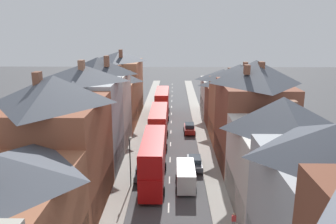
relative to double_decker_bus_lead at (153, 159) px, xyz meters
name	(u,v)px	position (x,y,z in m)	size (l,w,h in m)	color
pavement_left	(142,128)	(-3.29, 20.66, -2.75)	(2.20, 104.00, 0.14)	#A8A399
pavement_right	(200,128)	(6.91, 20.66, -2.75)	(2.20, 104.00, 0.14)	#A8A399
centre_line_dashes	(171,132)	(1.81, 18.66, -2.81)	(0.14, 97.80, 0.01)	silver
terrace_row_left	(86,123)	(-8.38, 3.72, 3.16)	(8.00, 66.47, 13.53)	#BCB7A8
terrace_row_right	(262,132)	(11.99, 0.58, 3.08)	(8.00, 66.83, 13.79)	brown
double_decker_bus_lead	(153,159)	(0.00, 0.00, 0.00)	(2.74, 10.80, 5.30)	#B70F0F
double_decker_bus_mid_street	(159,125)	(0.00, 13.05, 0.00)	(2.74, 10.80, 5.30)	red
double_decker_bus_far_approaching	(162,103)	(0.00, 28.35, 0.00)	(2.74, 10.80, 5.30)	red
car_near_silver	(156,109)	(-1.29, 30.93, -1.98)	(1.90, 4.06, 1.66)	maroon
car_parked_right_a	(195,162)	(4.91, 3.94, -2.01)	(1.90, 4.34, 1.59)	#4C515B
car_mid_black	(165,93)	(0.01, 48.81, -1.97)	(1.90, 4.06, 1.69)	maroon
car_parked_left_b	(143,172)	(-1.29, 1.09, -2.02)	(1.90, 3.88, 1.58)	#4C515B
car_mid_white	(189,128)	(4.91, 18.10, -1.97)	(1.90, 4.32, 1.69)	maroon
car_parked_right_b	(164,98)	(0.01, 42.14, -2.01)	(1.90, 3.99, 1.60)	navy
delivery_van	(186,175)	(3.61, -0.92, -1.48)	(2.20, 5.20, 2.41)	silver
pedestrian_near_right	(234,220)	(7.46, -9.02, -1.78)	(0.36, 0.22, 1.61)	gray
street_lamp	(130,159)	(-2.44, -0.89, 0.43)	(0.20, 1.12, 5.50)	black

